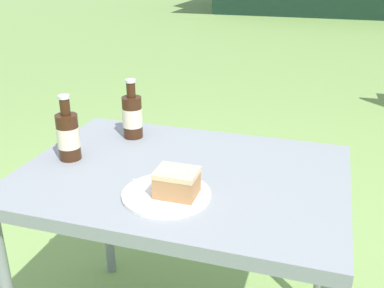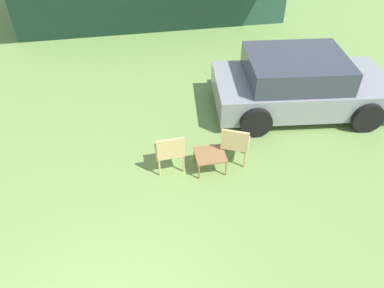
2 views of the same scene
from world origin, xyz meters
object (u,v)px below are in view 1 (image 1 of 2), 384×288
object	(u,v)px
patio_table	(182,191)
cola_bottle_near	(132,116)
cola_bottle_far	(68,135)
cake_on_plate	(172,188)

from	to	relation	value
patio_table	cola_bottle_near	world-z (taller)	cola_bottle_near
patio_table	cola_bottle_near	bearing A→B (deg)	140.36
patio_table	cola_bottle_near	distance (m)	0.37
cola_bottle_near	cola_bottle_far	distance (m)	0.26
patio_table	cola_bottle_far	xyz separation A→B (m)	(-0.38, -0.02, 0.15)
cake_on_plate	cola_bottle_near	world-z (taller)	cola_bottle_near
cake_on_plate	cola_bottle_near	size ratio (longest dim) A/B	1.15
patio_table	cola_bottle_far	size ratio (longest dim) A/B	4.61
patio_table	cola_bottle_near	xyz separation A→B (m)	(-0.26, 0.21, 0.15)
patio_table	cake_on_plate	distance (m)	0.19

